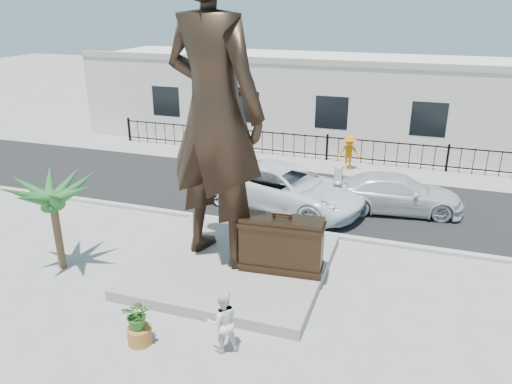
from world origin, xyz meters
The scene contains 16 objects.
ground centered at (0.00, 0.00, 0.00)m, with size 100.00×100.00×0.00m, color #9E9991.
street centered at (0.00, 8.00, 0.01)m, with size 40.00×7.00×0.01m, color black.
curb centered at (0.00, 4.50, 0.06)m, with size 40.00×0.25×0.12m, color #A5A399.
far_sidewalk centered at (0.00, 12.00, 0.01)m, with size 40.00×2.50×0.02m, color #9E9991.
plinth centered at (-0.50, 1.50, 0.15)m, with size 5.20×5.20×0.30m, color gray.
fence centered at (0.00, 12.80, 0.60)m, with size 22.00×0.10×1.20m, color black.
building centered at (0.00, 17.00, 2.20)m, with size 28.00×7.00×4.40m, color silver.
statue centered at (-1.07, 1.70, 4.55)m, with size 3.10×2.04×8.51m, color black.
suitcase centered at (0.93, 1.42, 1.09)m, with size 2.25×0.71×1.58m, color black.
tourist centered at (0.54, -1.89, 0.75)m, with size 0.72×0.56×1.49m, color white.
car_white centered at (-0.31, 6.40, 0.83)m, with size 2.73×5.92×1.64m, color white.
car_silver centered at (3.65, 7.46, 0.69)m, with size 1.91×4.69×1.36m, color silver.
worker centered at (1.22, 11.66, 0.82)m, with size 1.03×0.59×1.59m, color orange.
palm_tree centered at (-5.32, 0.01, 0.00)m, with size 1.80×1.80×3.20m, color #1F5624, non-canonical shape.
planter centered at (-1.36, -2.29, 0.20)m, with size 0.56×0.56×0.40m, color #A6682B.
shrub centered at (-1.36, -2.29, 0.76)m, with size 0.64×0.56×0.71m, color #326721.
Camera 1 is at (4.16, -10.37, 7.37)m, focal length 35.00 mm.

